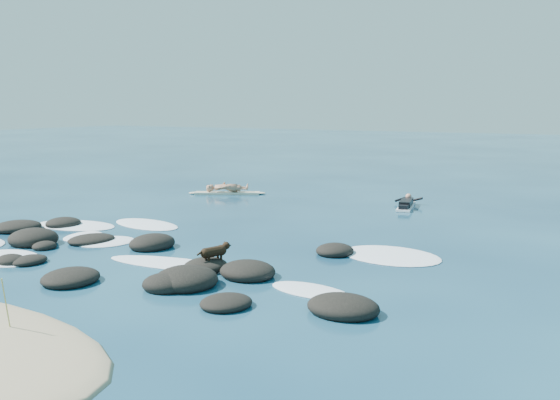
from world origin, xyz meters
The scene contains 6 objects.
ground centered at (0.00, 0.00, 0.00)m, with size 160.00×160.00×0.00m, color #0A2642.
reef_rocks centered at (-0.45, -2.06, 0.12)m, with size 14.12×7.13×0.62m.
breaking_foam centered at (-2.09, -0.91, 0.01)m, with size 15.14×7.79×0.12m.
standing_surfer_rig centered at (-5.14, 9.53, 0.79)m, with size 3.28×1.95×2.01m.
paddling_surfer_rig centered at (3.20, 9.84, 0.15)m, with size 1.24×2.61×0.45m.
dog centered at (1.98, -1.60, 0.45)m, with size 0.48×1.03×0.67m.
Camera 1 is at (10.70, -13.96, 4.03)m, focal length 40.00 mm.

